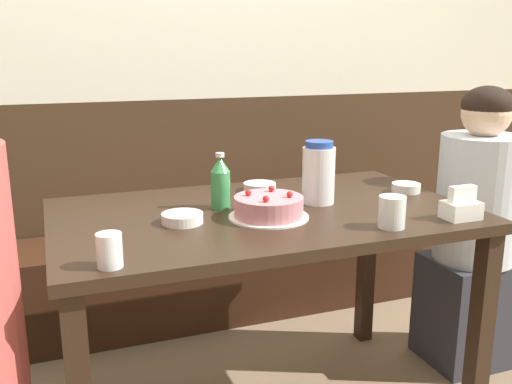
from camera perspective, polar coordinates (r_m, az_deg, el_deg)
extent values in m
cube|color=#3D2819|center=(2.91, -6.81, -1.04)|extent=(4.80, 0.04, 1.04)
cube|color=#381E11|center=(2.80, -5.54, -8.19)|extent=(2.29, 0.38, 0.43)
cube|color=black|center=(1.88, 0.70, -2.33)|extent=(1.35, 0.81, 0.03)
cube|color=black|center=(2.06, 21.49, -13.32)|extent=(0.06, 0.06, 0.73)
cube|color=black|center=(2.23, -18.30, -10.82)|extent=(0.06, 0.06, 0.73)
cube|color=black|center=(2.57, 10.97, -6.94)|extent=(0.06, 0.06, 0.73)
cylinder|color=white|center=(1.79, 1.27, -2.49)|extent=(0.25, 0.25, 0.01)
cylinder|color=#C67A84|center=(1.78, 1.28, -1.44)|extent=(0.22, 0.22, 0.06)
sphere|color=red|center=(1.83, 1.56, 0.34)|extent=(0.02, 0.02, 0.02)
sphere|color=red|center=(1.78, -0.79, -0.07)|extent=(0.02, 0.02, 0.02)
sphere|color=red|center=(1.71, 0.99, -0.69)|extent=(0.02, 0.02, 0.02)
sphere|color=red|center=(1.76, 3.38, -0.24)|extent=(0.02, 0.02, 0.02)
cylinder|color=white|center=(1.95, 6.27, 1.67)|extent=(0.11, 0.11, 0.19)
cylinder|color=#28479E|center=(1.93, 6.36, 4.77)|extent=(0.09, 0.09, 0.02)
cylinder|color=#388E4C|center=(1.88, -3.57, 0.20)|extent=(0.06, 0.06, 0.12)
cone|color=#388E4C|center=(1.86, -3.61, 2.78)|extent=(0.06, 0.06, 0.05)
cylinder|color=silver|center=(1.86, -3.63, 3.73)|extent=(0.03, 0.03, 0.01)
cube|color=white|center=(1.89, 19.81, -1.72)|extent=(0.11, 0.08, 0.05)
cube|color=white|center=(1.87, 19.94, -0.17)|extent=(0.09, 0.03, 0.05)
cylinder|color=white|center=(2.18, 14.78, 0.42)|extent=(0.10, 0.10, 0.03)
cylinder|color=white|center=(2.12, 0.37, 0.52)|extent=(0.12, 0.12, 0.03)
cylinder|color=white|center=(1.75, -7.37, -2.61)|extent=(0.13, 0.13, 0.03)
cylinder|color=silver|center=(1.43, -14.45, -5.67)|extent=(0.06, 0.06, 0.09)
cylinder|color=silver|center=(1.73, 13.44, -1.95)|extent=(0.08, 0.08, 0.10)
cube|color=#33333D|center=(2.58, 20.36, -10.91)|extent=(0.34, 0.30, 0.45)
cylinder|color=silver|center=(2.42, 21.33, -0.60)|extent=(0.32, 0.32, 0.50)
sphere|color=beige|center=(2.36, 22.06, 7.32)|extent=(0.19, 0.19, 0.19)
ellipsoid|color=black|center=(2.36, 22.14, 8.12)|extent=(0.19, 0.19, 0.14)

